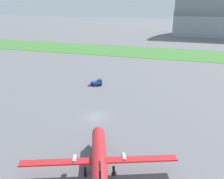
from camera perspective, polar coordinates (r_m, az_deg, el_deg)
ground_plane at (r=59.25m, az=-3.56°, el=-5.88°), size 600.00×600.00×0.00m
grass_taxiway_strip at (r=130.35m, az=8.47°, el=7.96°), size 360.00×28.00×0.08m
airplane_foreground_turboprop at (r=40.41m, az=-2.81°, el=-14.70°), size 22.49×19.48×7.05m
pushback_tug_near_gate at (r=80.04m, az=-3.26°, el=1.62°), size 3.96×2.88×1.95m
hangar_distant at (r=199.71m, az=20.42°, el=15.38°), size 46.34×28.43×33.71m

